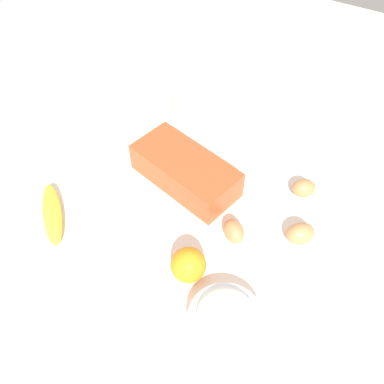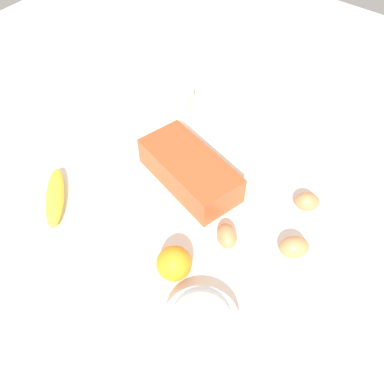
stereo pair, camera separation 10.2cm
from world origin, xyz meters
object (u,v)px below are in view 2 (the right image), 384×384
banana (55,197)px  orange_fruit (174,263)px  flour_bowl (201,323)px  butter_block (176,98)px  egg_beside_bowl (294,247)px  egg_near_butter (227,236)px  egg_loose (307,201)px  loaf_pan (190,170)px

banana → orange_fruit: size_ratio=2.44×
flour_bowl → butter_block: flour_bowl is taller
butter_block → egg_beside_bowl: bearing=-24.0°
egg_near_butter → egg_loose: (0.10, 0.20, 0.00)m
butter_block → egg_near_butter: butter_block is taller
flour_bowl → egg_loose: flour_bowl is taller
banana → orange_fruit: orange_fruit is taller
flour_bowl → orange_fruit: orange_fruit is taller
flour_bowl → butter_block: 0.71m
orange_fruit → egg_beside_bowl: orange_fruit is taller
egg_beside_bowl → egg_loose: egg_beside_bowl is taller
butter_block → egg_near_butter: bearing=-37.3°
orange_fruit → egg_loose: (0.14, 0.34, -0.02)m
egg_beside_bowl → butter_block: bearing=156.0°
orange_fruit → egg_beside_bowl: 0.27m
flour_bowl → egg_beside_bowl: size_ratio=2.26×
banana → egg_beside_bowl: size_ratio=2.78×
orange_fruit → egg_near_butter: size_ratio=1.23×
egg_loose → loaf_pan: bearing=-158.9°
egg_beside_bowl → egg_loose: 0.14m
loaf_pan → banana: bearing=-115.6°
loaf_pan → egg_near_butter: loaf_pan is taller
loaf_pan → flour_bowl: bearing=-34.3°
egg_near_butter → banana: bearing=-157.5°
banana → loaf_pan: bearing=50.2°
egg_near_butter → loaf_pan: bearing=152.6°
butter_block → egg_near_butter: (0.41, -0.31, -0.01)m
banana → egg_loose: bearing=36.6°
banana → egg_near_butter: egg_near_butter is taller
orange_fruit → butter_block: size_ratio=0.87×
orange_fruit → egg_near_butter: bearing=72.6°
flour_bowl → banana: size_ratio=0.81×
banana → orange_fruit: 0.36m
butter_block → banana: bearing=-89.6°
egg_loose → banana: bearing=-143.4°
flour_bowl → banana: 0.49m
butter_block → loaf_pan: bearing=-44.0°
banana → egg_beside_bowl: egg_beside_bowl is taller
butter_block → egg_loose: bearing=-11.9°
banana → orange_fruit: (0.36, 0.03, 0.02)m
loaf_pan → flour_bowl: size_ratio=1.96×
flour_bowl → orange_fruit: size_ratio=1.98×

